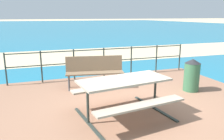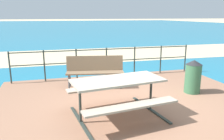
# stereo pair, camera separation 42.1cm
# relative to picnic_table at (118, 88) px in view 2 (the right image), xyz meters

# --- Properties ---
(ground_plane) EXTENTS (240.00, 240.00, 0.00)m
(ground_plane) POSITION_rel_picnic_table_xyz_m (0.51, 0.59, -0.65)
(ground_plane) COLOR beige
(patio_paving) EXTENTS (6.40, 5.20, 0.06)m
(patio_paving) POSITION_rel_picnic_table_xyz_m (0.51, 0.59, -0.62)
(patio_paving) COLOR #996B51
(patio_paving) RESTS_ON ground
(sea_water) EXTENTS (90.00, 90.00, 0.01)m
(sea_water) POSITION_rel_picnic_table_xyz_m (0.51, 40.59, -0.65)
(sea_water) COLOR teal
(sea_water) RESTS_ON ground
(beach_strip) EXTENTS (54.07, 5.34, 0.01)m
(beach_strip) POSITION_rel_picnic_table_xyz_m (0.51, 7.60, -0.65)
(beach_strip) COLOR beige
(beach_strip) RESTS_ON ground
(picnic_table) EXTENTS (1.96, 1.69, 0.77)m
(picnic_table) POSITION_rel_picnic_table_xyz_m (0.00, 0.00, 0.00)
(picnic_table) COLOR tan
(picnic_table) RESTS_ON patio_paving
(park_bench) EXTENTS (1.64, 0.70, 0.88)m
(park_bench) POSITION_rel_picnic_table_xyz_m (-0.07, 2.00, -0.06)
(park_bench) COLOR #7A6047
(park_bench) RESTS_ON patio_paving
(railing_fence) EXTENTS (5.94, 0.04, 0.97)m
(railing_fence) POSITION_rel_picnic_table_xyz_m (0.51, 2.98, 0.00)
(railing_fence) COLOR #2D3833
(railing_fence) RESTS_ON patio_paving
(trash_bin) EXTENTS (0.42, 0.42, 0.88)m
(trash_bin) POSITION_rel_picnic_table_xyz_m (2.31, 0.85, -0.16)
(trash_bin) COLOR #386B47
(trash_bin) RESTS_ON patio_paving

